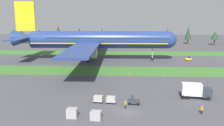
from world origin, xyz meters
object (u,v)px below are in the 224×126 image
Objects in this scene: taxiway_marker_2 at (112,74)px; taxiway_marker_3 at (165,76)px; airliner at (94,40)px; baggage_tug at (134,101)px; pushback_tractor at (188,59)px; catering_truck at (196,90)px; ground_crew_loader at (125,104)px; ground_crew_marshaller at (202,110)px; taxiway_marker_0 at (77,75)px; cargo_dolly_second at (98,99)px; uld_container_1 at (96,115)px; taxiway_marker_1 at (129,74)px; uld_container_0 at (72,113)px; cargo_dolly_lead at (111,99)px.

taxiway_marker_2 is 0.83× the size of taxiway_marker_3.
airliner is 31.90× the size of baggage_tug.
airliner is 41.64m from pushback_tractor.
ground_crew_loader is at bearing -60.09° from catering_truck.
baggage_tug is at bearing -77.34° from taxiway_marker_2.
ground_crew_loader is 29.26m from taxiway_marker_2.
ground_crew_marshaller is (13.29, -4.70, 0.13)m from baggage_tug.
taxiway_marker_0 reaches higher than taxiway_marker_2.
cargo_dolly_second is 21.88m from ground_crew_marshaller.
ground_crew_marshaller is at bearing -85.45° from taxiway_marker_3.
taxiway_marker_1 is at bearing 78.85° from uld_container_1.
taxiway_marker_0 is at bearing -115.64° from catering_truck.
airliner is 43.35× the size of uld_container_1.
airliner is at bearing 85.60° from taxiway_marker_0.
uld_container_0 is (-26.76, -12.21, -1.05)m from catering_truck.
taxiway_marker_1 is at bearing 141.57° from ground_crew_marshaller.
taxiway_marker_0 is at bearing -169.86° from taxiway_marker_1.
ground_crew_marshaller is at bearing 81.23° from cargo_dolly_second.
baggage_tug is at bearing 47.91° from uld_container_1.
taxiway_marker_3 is (28.18, -0.03, -0.01)m from taxiway_marker_0.
ground_crew_marshaller is 3.82× the size of taxiway_marker_2.
airliner is at bearing 109.10° from taxiway_marker_2.
cargo_dolly_second is at bearing 146.58° from pushback_tractor.
cargo_dolly_lead is 1.34× the size of ground_crew_marshaller.
uld_container_0 is at bearing -100.19° from taxiway_marker_2.
catering_truck is (19.71, 4.20, 1.03)m from cargo_dolly_lead.
cargo_dolly_second is 22.96m from catering_truck.
baggage_tug reaches higher than ground_crew_loader.
taxiway_marker_3 is at bearing 161.82° from baggage_tug.
ground_crew_marshaller reaches higher than taxiway_marker_2.
uld_container_0 is 32.59m from taxiway_marker_0.
cargo_dolly_second is 1.34× the size of ground_crew_loader.
ground_crew_loader is (6.05, -3.30, 0.03)m from cargo_dolly_second.
taxiway_marker_0 is 28.18m from taxiway_marker_3.
uld_container_0 is (-7.05, -8.00, -0.02)m from cargo_dolly_lead.
baggage_tug is 3.10m from ground_crew_loader.
taxiway_marker_2 is at bearing -167.59° from taxiway_marker_1.
pushback_tractor reaches higher than taxiway_marker_1.
taxiway_marker_2 is at bearing -130.11° from catering_truck.
ground_crew_loader is at bearing 67.19° from cargo_dolly_second.
cargo_dolly_second is at bearing -105.75° from taxiway_marker_1.
taxiway_marker_3 is at bearing 179.42° from ground_crew_loader.
ground_crew_marshaller is at bearing 25.45° from airliner.
catering_truck is at bearing 105.60° from cargo_dolly_second.
taxiway_marker_3 is (-14.80, -28.71, -0.54)m from pushback_tractor.
ground_crew_loader is 3.86× the size of taxiway_marker_1.
taxiway_marker_0 is at bearing 179.95° from taxiway_marker_3.
pushback_tractor is 62.31m from ground_crew_loader.
taxiway_marker_3 is at bearing 147.48° from cargo_dolly_second.
cargo_dolly_lead reaches higher than taxiway_marker_3.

